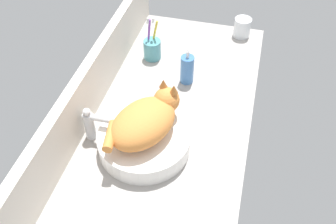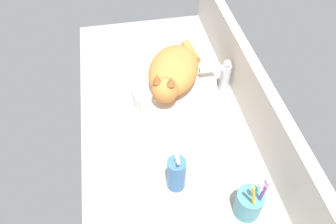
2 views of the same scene
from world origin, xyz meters
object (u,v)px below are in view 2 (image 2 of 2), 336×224
at_px(cat, 173,72).
at_px(faucet, 222,74).
at_px(sink_basin, 173,88).
at_px(toothbrush_cup, 249,203).
at_px(soap_dispenser, 176,174).

distance_m(cat, faucet, 0.20).
height_order(sink_basin, toothbrush_cup, toothbrush_cup).
bearing_deg(faucet, cat, -86.53).
distance_m(sink_basin, soap_dispenser, 0.38).
xyz_separation_m(cat, faucet, (-0.01, 0.19, -0.05)).
distance_m(soap_dispenser, toothbrush_cup, 0.21).
bearing_deg(cat, soap_dispenser, -9.44).
distance_m(sink_basin, toothbrush_cup, 0.50).
relative_size(sink_basin, soap_dispenser, 2.04).
bearing_deg(cat, sink_basin, 158.17).
height_order(sink_basin, soap_dispenser, soap_dispenser).
xyz_separation_m(faucet, soap_dispenser, (0.37, -0.25, -0.01)).
relative_size(sink_basin, faucet, 2.29).
distance_m(cat, soap_dispenser, 0.37).
height_order(cat, soap_dispenser, cat).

